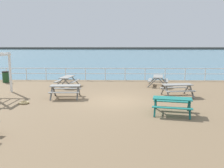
{
  "coord_description": "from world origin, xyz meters",
  "views": [
    {
      "loc": [
        0.16,
        -14.19,
        3.41
      ],
      "look_at": [
        -0.14,
        1.01,
        0.8
      ],
      "focal_mm": 39.89,
      "sensor_mm": 36.0,
      "label": 1
    }
  ],
  "objects": [
    {
      "name": "picnic_table_near_left",
      "position": [
        2.79,
        -2.67,
        0.58
      ],
      "size": [
        2.07,
        1.84,
        0.8
      ],
      "rotation": [
        0.0,
        0.0,
        -0.21
      ],
      "color": "#1E7A70",
      "rests_on": "ground"
    },
    {
      "name": "seaward_railing",
      "position": [
        0.0,
        7.75,
        0.74
      ],
      "size": [
        23.07,
        0.07,
        1.08
      ],
      "color": "white",
      "rests_on": "ground"
    },
    {
      "name": "picnic_table_mid_centre",
      "position": [
        -2.99,
        0.65,
        0.58
      ],
      "size": [
        1.86,
        1.61,
        0.8
      ],
      "rotation": [
        0.0,
        0.0,
        0.04
      ],
      "color": "gray",
      "rests_on": "ground"
    },
    {
      "name": "picnic_table_seaward",
      "position": [
        -3.63,
        4.42,
        0.58
      ],
      "size": [
        1.77,
        2.01,
        0.8
      ],
      "rotation": [
        0.0,
        0.0,
        1.42
      ],
      "color": "gray",
      "rests_on": "ground"
    },
    {
      "name": "ground_plane",
      "position": [
        0.0,
        0.0,
        -0.1
      ],
      "size": [
        30.0,
        24.0,
        0.2
      ],
      "primitive_type": "cube",
      "color": "#846B4C"
    },
    {
      "name": "sea_band",
      "position": [
        0.0,
        52.75,
        0.0
      ],
      "size": [
        142.0,
        90.0,
        0.01
      ],
      "primitive_type": "cube",
      "color": "teal",
      "rests_on": "ground"
    },
    {
      "name": "litter_bin",
      "position": [
        -9.2,
        6.31,
        0.48
      ],
      "size": [
        0.55,
        0.55,
        0.95
      ],
      "color": "#1E4723",
      "rests_on": "ground"
    },
    {
      "name": "distant_shoreline",
      "position": [
        0.0,
        95.75,
        0.0
      ],
      "size": [
        142.0,
        6.0,
        1.8
      ],
      "primitive_type": "cube",
      "color": "#4C4C47",
      "rests_on": "ground"
    },
    {
      "name": "picnic_table_far_right",
      "position": [
        3.94,
        1.17,
        0.58
      ],
      "size": [
        2.01,
        1.77,
        0.8
      ],
      "rotation": [
        0.0,
        0.0,
        0.15
      ],
      "color": "gray",
      "rests_on": "ground"
    },
    {
      "name": "rope_coil",
      "position": [
        -5.0,
        -0.86,
        0.06
      ],
      "size": [
        0.55,
        0.55,
        0.11
      ],
      "primitive_type": "torus",
      "color": "tan",
      "rests_on": "ground"
    },
    {
      "name": "picnic_table_far_left",
      "position": [
        3.34,
        4.88,
        0.58
      ],
      "size": [
        1.82,
        2.05,
        0.8
      ],
      "rotation": [
        0.0,
        0.0,
        1.39
      ],
      "color": "gray",
      "rests_on": "ground"
    }
  ]
}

